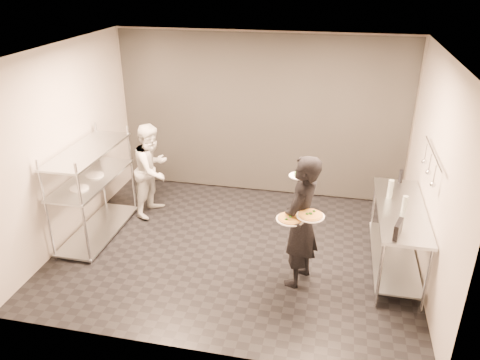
% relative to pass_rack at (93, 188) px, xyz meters
% --- Properties ---
extents(room_shell, '(5.00, 4.00, 2.80)m').
position_rel_pass_rack_xyz_m(room_shell, '(2.15, 1.18, 0.63)').
color(room_shell, black).
rests_on(room_shell, ground).
extents(pass_rack, '(0.60, 1.60, 1.50)m').
position_rel_pass_rack_xyz_m(pass_rack, '(0.00, 0.00, 0.00)').
color(pass_rack, silver).
rests_on(pass_rack, ground).
extents(prep_counter, '(0.60, 1.80, 0.92)m').
position_rel_pass_rack_xyz_m(prep_counter, '(4.33, 0.00, -0.14)').
color(prep_counter, silver).
rests_on(prep_counter, ground).
extents(utensil_rail, '(0.07, 1.20, 0.31)m').
position_rel_pass_rack_xyz_m(utensil_rail, '(4.58, 0.00, 0.78)').
color(utensil_rail, silver).
rests_on(utensil_rail, room_shell).
extents(waiter, '(0.60, 0.74, 1.75)m').
position_rel_pass_rack_xyz_m(waiter, '(3.10, -0.54, 0.10)').
color(waiter, black).
rests_on(waiter, ground).
extents(chef, '(0.71, 0.84, 1.52)m').
position_rel_pass_rack_xyz_m(chef, '(0.60, 0.82, -0.01)').
color(chef, silver).
rests_on(chef, ground).
extents(pizza_plate_near, '(0.34, 0.34, 0.05)m').
position_rel_pass_rack_xyz_m(pizza_plate_near, '(2.99, -0.77, 0.27)').
color(pizza_plate_near, white).
rests_on(pizza_plate_near, waiter).
extents(pizza_plate_far, '(0.33, 0.33, 0.05)m').
position_rel_pass_rack_xyz_m(pizza_plate_far, '(3.22, -0.74, 0.32)').
color(pizza_plate_far, white).
rests_on(pizza_plate_far, waiter).
extents(salad_plate, '(0.25, 0.25, 0.07)m').
position_rel_pass_rack_xyz_m(salad_plate, '(3.01, -0.21, 0.59)').
color(salad_plate, white).
rests_on(salad_plate, waiter).
extents(pos_monitor, '(0.13, 0.27, 0.19)m').
position_rel_pass_rack_xyz_m(pos_monitor, '(4.21, -0.72, 0.25)').
color(pos_monitor, black).
rests_on(pos_monitor, prep_counter).
extents(bottle_green, '(0.07, 0.07, 0.26)m').
position_rel_pass_rack_xyz_m(bottle_green, '(4.19, 0.27, 0.28)').
color(bottle_green, gray).
rests_on(bottle_green, prep_counter).
extents(bottle_clear, '(0.07, 0.07, 0.23)m').
position_rel_pass_rack_xyz_m(bottle_clear, '(4.34, -0.11, 0.27)').
color(bottle_clear, gray).
rests_on(bottle_clear, prep_counter).
extents(bottle_dark, '(0.06, 0.06, 0.19)m').
position_rel_pass_rack_xyz_m(bottle_dark, '(4.38, 0.80, 0.25)').
color(bottle_dark, black).
rests_on(bottle_dark, prep_counter).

